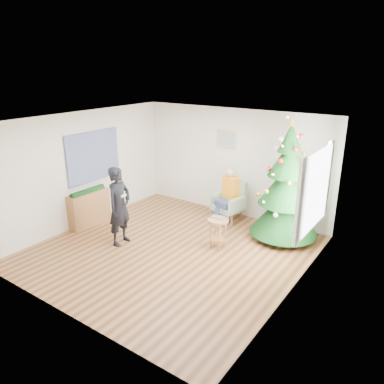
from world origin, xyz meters
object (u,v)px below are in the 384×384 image
Objects in this scene: christmas_tree at (287,187)px; console at (89,209)px; standing_man at (119,206)px; armchair at (229,206)px; stool at (218,233)px.

christmas_tree is 4.46m from console.
standing_man is 1.65× the size of console.
armchair reaches higher than console.
stool is at bearing -127.73° from christmas_tree.
stool is 2.08m from standing_man.
armchair is 2.72m from standing_man.
standing_man is 1.36m from console.
christmas_tree is at bearing 6.68° from armchair.
armchair is at bearing 44.50° from console.
armchair reaches higher than stool.
standing_man is at bearing -151.28° from stool.
stool is at bearing 17.41° from console.
christmas_tree is 3.46m from standing_man.
console is (-2.50, -2.13, 0.05)m from armchair.
console is at bearing -166.67° from stool.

